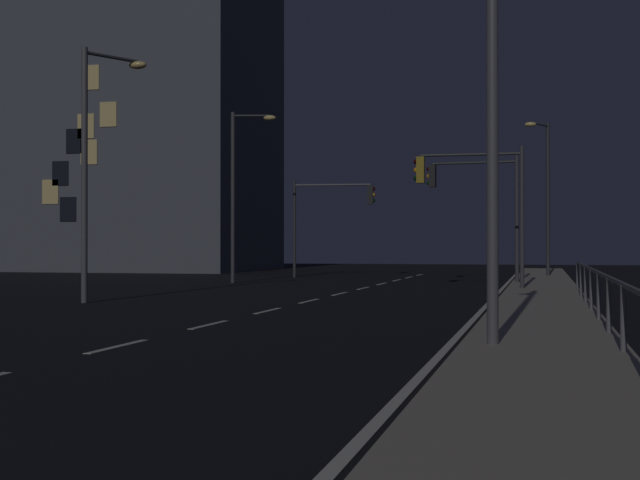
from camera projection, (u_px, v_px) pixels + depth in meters
name	position (u px, v px, depth m)	size (l,w,h in m)	color
ground_plane	(274.00, 310.00, 22.38)	(112.00, 112.00, 0.00)	black
sidewalk_right	(543.00, 312.00, 20.72)	(2.50, 77.00, 0.14)	#9E937F
lane_markings_center	(309.00, 301.00, 25.77)	(0.14, 50.00, 0.01)	silver
lane_edge_line	(491.00, 301.00, 25.93)	(0.14, 53.00, 0.01)	silver
traffic_light_near_right	(473.00, 189.00, 31.14)	(3.91, 0.36, 5.03)	#38383D
traffic_light_far_center	(331.00, 208.00, 44.75)	(4.23, 0.72, 5.03)	#2D3033
traffic_light_overhead_east	(477.00, 193.00, 36.64)	(3.87, 0.49, 5.26)	#38383D
street_lamp_corner	(545.00, 184.00, 43.75)	(1.20, 1.85, 7.71)	#2D3033
street_lamp_far_end	(95.00, 150.00, 25.27)	(1.27, 1.82, 7.36)	#4C4C51
street_lamp_median	(489.00, 46.00, 13.09)	(0.57, 1.82, 7.54)	#4C4C51
street_lamp_mid_block	(240.00, 181.00, 38.53)	(1.96, 0.66, 7.56)	#38383D
barrier_fence	(609.00, 290.00, 15.06)	(0.09, 27.96, 0.98)	#59595E
building_distant	(148.00, 122.00, 58.88)	(15.33, 12.95, 20.07)	#4C515B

